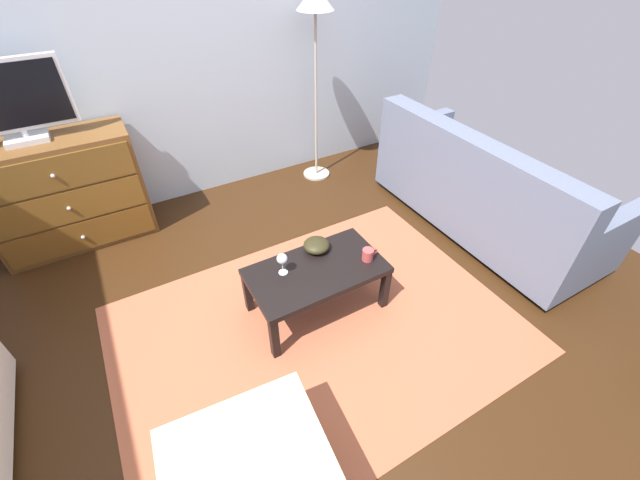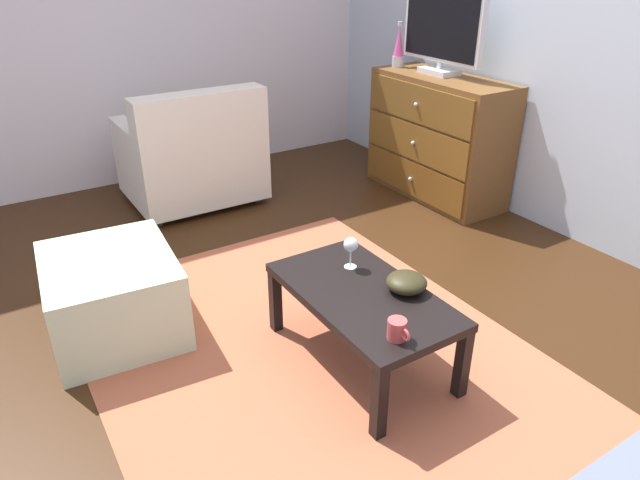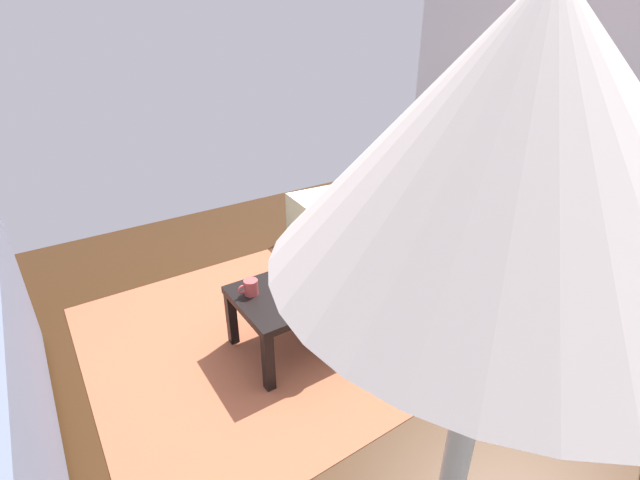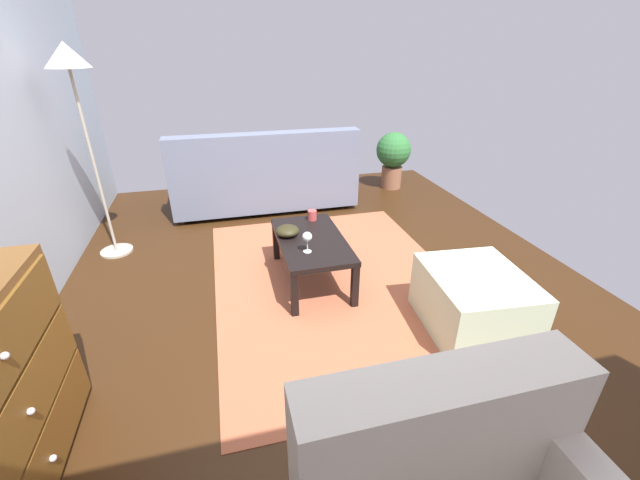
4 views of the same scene
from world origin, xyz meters
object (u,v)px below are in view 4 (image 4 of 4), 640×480
object	(u,v)px
coffee_table	(311,244)
standing_lamp	(72,78)
mug	(312,215)
ottoman	(473,302)
couch_large	(264,177)
potted_plant	(393,155)
wine_glass	(307,237)
bowl_decorative	(287,231)

from	to	relation	value
coffee_table	standing_lamp	xyz separation A→B (m)	(0.91, 1.63, 1.17)
mug	coffee_table	bearing A→B (deg)	165.35
coffee_table	ottoman	size ratio (longest dim) A/B	1.29
couch_large	standing_lamp	size ratio (longest dim) A/B	1.16
potted_plant	wine_glass	bearing A→B (deg)	143.25
ottoman	standing_lamp	world-z (taller)	standing_lamp
bowl_decorative	couch_large	distance (m)	1.62
standing_lamp	wine_glass	bearing A→B (deg)	-125.70
bowl_decorative	ottoman	xyz separation A→B (m)	(-0.94, -1.07, -0.21)
mug	bowl_decorative	bearing A→B (deg)	134.41
bowl_decorative	ottoman	bearing A→B (deg)	-131.38
wine_glass	mug	size ratio (longest dim) A/B	1.38
wine_glass	mug	bearing A→B (deg)	-16.78
coffee_table	potted_plant	bearing A→B (deg)	-38.18
coffee_table	potted_plant	world-z (taller)	potted_plant
coffee_table	couch_large	size ratio (longest dim) A/B	0.45
wine_glass	ottoman	world-z (taller)	wine_glass
ottoman	potted_plant	world-z (taller)	potted_plant
wine_glass	potted_plant	xyz separation A→B (m)	(2.18, -1.63, -0.06)
coffee_table	couch_large	distance (m)	1.72
coffee_table	bowl_decorative	distance (m)	0.21
coffee_table	bowl_decorative	xyz separation A→B (m)	(0.09, 0.17, 0.09)
bowl_decorative	potted_plant	bearing A→B (deg)	-42.46
bowl_decorative	potted_plant	world-z (taller)	potted_plant
coffee_table	ottoman	xyz separation A→B (m)	(-0.85, -0.90, -0.12)
couch_large	standing_lamp	bearing A→B (deg)	118.27
standing_lamp	ottoman	bearing A→B (deg)	-124.77
couch_large	ottoman	xyz separation A→B (m)	(-2.56, -1.05, -0.15)
coffee_table	wine_glass	bearing A→B (deg)	159.74
coffee_table	mug	world-z (taller)	mug
ottoman	standing_lamp	bearing A→B (deg)	55.23
wine_glass	bowl_decorative	size ratio (longest dim) A/B	0.86
ottoman	bowl_decorative	bearing A→B (deg)	48.62
wine_glass	standing_lamp	world-z (taller)	standing_lamp
coffee_table	couch_large	xyz separation A→B (m)	(1.71, 0.15, 0.02)
potted_plant	bowl_decorative	bearing A→B (deg)	137.54
couch_large	potted_plant	bearing A→B (deg)	-81.31
standing_lamp	potted_plant	world-z (taller)	standing_lamp
bowl_decorative	ottoman	size ratio (longest dim) A/B	0.26
standing_lamp	coffee_table	bearing A→B (deg)	-119.21
mug	standing_lamp	xyz separation A→B (m)	(0.57, 1.73, 1.07)
mug	bowl_decorative	world-z (taller)	mug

